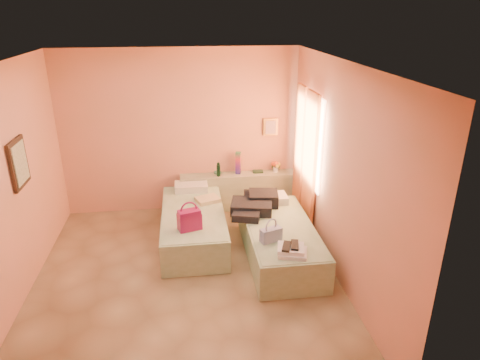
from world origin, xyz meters
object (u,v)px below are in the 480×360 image
object	(u,v)px
green_book	(258,171)
blue_handbag	(271,235)
flower_vase	(276,166)
magenta_handbag	(189,219)
water_bottle	(218,170)
bed_left	(194,225)
bed_right	(280,241)
headboard_ledge	(239,191)
towel_stack	(293,251)

from	to	relation	value
green_book	blue_handbag	bearing A→B (deg)	-93.04
green_book	flower_vase	world-z (taller)	flower_vase
magenta_handbag	flower_vase	bearing A→B (deg)	30.00
water_bottle	green_book	size ratio (longest dim) A/B	1.32
bed_left	bed_right	size ratio (longest dim) A/B	1.00
green_book	flower_vase	xyz separation A→B (m)	(0.32, -0.02, 0.10)
water_bottle	flower_vase	xyz separation A→B (m)	(1.03, 0.07, -0.00)
bed_left	magenta_handbag	distance (m)	0.71
headboard_ledge	green_book	distance (m)	0.49
blue_handbag	magenta_handbag	bearing A→B (deg)	135.93
magenta_handbag	bed_right	bearing A→B (deg)	-19.61
magenta_handbag	towel_stack	world-z (taller)	magenta_handbag
bed_right	blue_handbag	xyz separation A→B (m)	(-0.22, -0.40, 0.34)
water_bottle	green_book	xyz separation A→B (m)	(0.71, 0.09, -0.10)
bed_right	magenta_handbag	world-z (taller)	magenta_handbag
bed_left	flower_vase	size ratio (longest dim) A/B	8.73
flower_vase	headboard_ledge	bearing A→B (deg)	-177.99
flower_vase	magenta_handbag	distance (m)	2.28
flower_vase	water_bottle	bearing A→B (deg)	-176.12
bed_left	blue_handbag	distance (m)	1.49
water_bottle	green_book	world-z (taller)	water_bottle
bed_right	magenta_handbag	xyz separation A→B (m)	(-1.27, 0.07, 0.40)
flower_vase	blue_handbag	size ratio (longest dim) A/B	0.80
blue_handbag	towel_stack	distance (m)	0.42
bed_left	magenta_handbag	size ratio (longest dim) A/B	6.31
headboard_ledge	blue_handbag	bearing A→B (deg)	-85.80
bed_left	green_book	world-z (taller)	green_book
bed_left	green_book	size ratio (longest dim) A/B	11.24
magenta_handbag	blue_handbag	bearing A→B (deg)	-40.57
green_book	blue_handbag	distance (m)	2.15
flower_vase	blue_handbag	xyz separation A→B (m)	(-0.52, -2.13, -0.17)
headboard_ledge	magenta_handbag	world-z (taller)	magenta_handbag
bed_left	flower_vase	bearing A→B (deg)	35.42
bed_right	water_bottle	bearing A→B (deg)	113.91
bed_left	bed_right	xyz separation A→B (m)	(1.22, -0.65, 0.00)
bed_left	water_bottle	distance (m)	1.23
green_book	blue_handbag	world-z (taller)	blue_handbag
green_book	flower_vase	bearing A→B (deg)	-1.09
blue_handbag	water_bottle	bearing A→B (deg)	84.04
green_book	magenta_handbag	bearing A→B (deg)	-124.61
headboard_ledge	flower_vase	world-z (taller)	flower_vase
towel_stack	bed_right	bearing A→B (deg)	88.86
towel_stack	headboard_ledge	bearing A→B (deg)	98.29
water_bottle	flower_vase	distance (m)	1.03
green_book	magenta_handbag	size ratio (longest dim) A/B	0.56
water_bottle	headboard_ledge	bearing A→B (deg)	7.41
headboard_ledge	magenta_handbag	xyz separation A→B (m)	(-0.90, -1.63, 0.32)
bed_left	blue_handbag	bearing A→B (deg)	-46.51
bed_right	blue_handbag	distance (m)	0.57
bed_left	blue_handbag	world-z (taller)	blue_handbag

